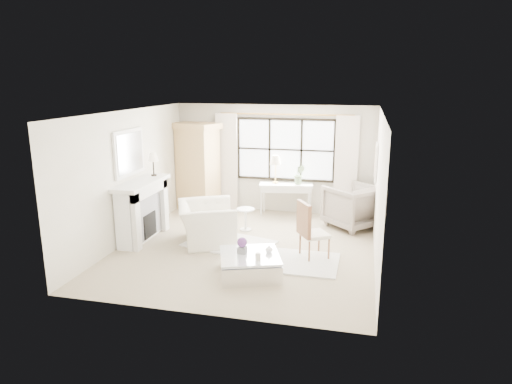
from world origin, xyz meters
TOP-DOWN VIEW (x-y plane):
  - floor at (0.00, 0.00)m, footprint 5.50×5.50m
  - ceiling at (0.00, 0.00)m, footprint 5.50×5.50m
  - wall_back at (0.00, 2.75)m, footprint 5.00×0.00m
  - wall_front at (0.00, -2.75)m, footprint 5.00×0.00m
  - wall_left at (-2.50, 0.00)m, footprint 0.00×5.50m
  - wall_right at (2.50, 0.00)m, footprint 0.00×5.50m
  - window_pane at (0.30, 2.73)m, footprint 2.40×0.02m
  - window_frame at (0.30, 2.72)m, footprint 2.50×0.04m
  - curtain_rod at (0.30, 2.67)m, footprint 3.30×0.04m
  - curtain_left at (-1.20, 2.65)m, footprint 0.55×0.10m
  - curtain_right at (1.80, 2.65)m, footprint 0.55×0.10m
  - fireplace at (-2.27, 0.00)m, footprint 0.58×1.66m
  - mirror_frame at (-2.47, 0.00)m, footprint 0.05×1.15m
  - mirror_glass at (-2.44, 0.00)m, footprint 0.02×1.00m
  - art_frame at (2.47, 1.70)m, footprint 0.04×0.62m
  - art_canvas at (2.45, 1.70)m, footprint 0.01×0.52m
  - mantel_lamp at (-2.21, 0.54)m, footprint 0.22×0.22m
  - armoire at (-1.91, 2.41)m, footprint 1.30×1.06m
  - console_table at (0.38, 2.43)m, footprint 1.36×0.66m
  - console_lamp at (0.10, 2.45)m, footprint 0.28×0.28m
  - orchid_plant at (0.70, 2.45)m, footprint 0.27×0.22m
  - side_table at (-0.29, 1.05)m, footprint 0.40×0.40m
  - rug_left at (-0.38, 0.11)m, footprint 1.95×1.60m
  - rug_right at (1.07, -0.53)m, footprint 1.60×1.21m
  - club_armchair at (-0.87, 0.11)m, footprint 1.54×1.62m
  - wingback_chair at (2.02, 1.84)m, footprint 1.50×1.50m
  - french_chair at (1.36, -0.22)m, footprint 0.66×0.66m
  - coffee_table at (0.39, -1.26)m, footprint 1.28×1.28m
  - planter_box at (0.25, -1.24)m, footprint 0.15×0.15m
  - planter_flowers at (0.25, -1.24)m, footprint 0.17×0.17m
  - pillar_candle at (0.59, -1.47)m, footprint 0.09×0.09m
  - coffee_vase at (0.70, -1.11)m, footprint 0.15×0.15m

SIDE VIEW (x-z plane):
  - floor at x=0.00m, z-range 0.00..0.00m
  - rug_left at x=-0.38m, z-range 0.00..0.03m
  - rug_right at x=1.07m, z-range 0.00..0.03m
  - coffee_table at x=0.39m, z-range -0.01..0.37m
  - french_chair at x=1.36m, z-range -0.23..0.85m
  - side_table at x=-0.29m, z-range 0.08..0.58m
  - console_table at x=0.38m, z-range 0.00..0.80m
  - club_armchair at x=-0.87m, z-range 0.00..0.83m
  - planter_box at x=0.25m, z-range 0.38..0.49m
  - pillar_candle at x=0.59m, z-range 0.38..0.50m
  - coffee_vase at x=0.70m, z-range 0.38..0.52m
  - wingback_chair at x=2.02m, z-range 0.00..0.98m
  - planter_flowers at x=0.25m, z-range 0.49..0.66m
  - fireplace at x=-2.27m, z-range 0.02..1.28m
  - orchid_plant at x=0.70m, z-range 0.80..1.29m
  - armoire at x=-1.91m, z-range 0.02..2.26m
  - curtain_left at x=-1.20m, z-range 0.00..2.47m
  - curtain_right at x=1.80m, z-range 0.00..2.47m
  - wall_left at x=-2.50m, z-range -1.40..4.10m
  - wall_right at x=2.50m, z-range -1.40..4.10m
  - wall_back at x=0.00m, z-range -1.15..3.85m
  - wall_front at x=0.00m, z-range -1.15..3.85m
  - console_lamp at x=0.10m, z-range 1.01..1.70m
  - art_frame at x=2.47m, z-range 1.14..1.96m
  - art_canvas at x=2.45m, z-range 1.19..1.91m
  - window_pane at x=0.30m, z-range 0.85..2.35m
  - window_frame at x=0.30m, z-range 0.85..2.35m
  - mantel_lamp at x=-2.21m, z-range 1.40..1.91m
  - mirror_frame at x=-2.47m, z-range 1.37..2.31m
  - mirror_glass at x=-2.44m, z-range 1.44..2.24m
  - curtain_rod at x=0.30m, z-range 2.45..2.49m
  - ceiling at x=0.00m, z-range 2.70..2.70m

